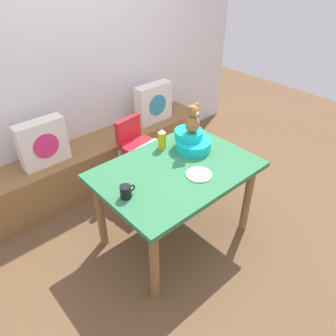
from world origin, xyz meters
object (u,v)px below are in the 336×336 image
Objects in this scene: teddy_bear at (193,119)px; coffee_mug at (126,192)px; highchair at (138,146)px; dinner_plate_near at (199,175)px; infant_seat_teal at (192,141)px; dining_table at (176,179)px; ketchup_bottle at (162,139)px; pillow_floral_right at (154,103)px; pillow_floral_left at (43,143)px.

teddy_bear is 2.08× the size of coffee_mug.
teddy_bear reaches higher than highchair.
infant_seat_teal is at bearing 53.37° from dinner_plate_near.
ketchup_bottle is at bearing 69.47° from dining_table.
pillow_floral_right is 1.14m from infant_seat_teal.
infant_seat_teal is (0.29, 0.13, 0.18)m from dining_table.
coffee_mug is at bearing -85.74° from pillow_floral_left.
dining_table is 6.21× the size of dinner_plate_near.
pillow_floral_left is at bearing 130.12° from infant_seat_teal.
dinner_plate_near is at bearing -95.81° from ketchup_bottle.
dining_table is 0.78m from highchair.
pillow_floral_left is 1.33× the size of infant_seat_teal.
pillow_floral_left reaches higher than dining_table.
coffee_mug reaches higher than dining_table.
dining_table is 0.22m from dinner_plate_near.
pillow_floral_right is at bearing 57.79° from dining_table.
teddy_bear is (0.11, -0.63, 0.50)m from highchair.
ketchup_bottle is (-0.07, -0.45, 0.31)m from highchair.
teddy_bear is (0.29, 0.13, 0.39)m from dining_table.
dinner_plate_near is (-0.67, -1.35, 0.07)m from pillow_floral_right.
dinner_plate_near is at bearing -97.25° from highchair.
highchair is 2.39× the size of infant_seat_teal.
pillow_floral_right is 0.71m from highchair.
highchair is at bearing 100.03° from infant_seat_teal.
pillow_floral_left is 3.67× the size of coffee_mug.
dinner_plate_near is at bearing -16.03° from coffee_mug.
coffee_mug is at bearing -151.94° from ketchup_bottle.
dining_table is 10.35× the size of coffee_mug.
dining_table is 6.71× the size of ketchup_bottle.
coffee_mug is at bearing -131.24° from highchair.
infant_seat_teal is at bearing -44.40° from ketchup_bottle.
highchair is 0.70m from infant_seat_teal.
pillow_floral_right is at bearing 36.92° from highchair.
teddy_bear is (0.88, -1.04, 0.34)m from pillow_floral_left.
teddy_bear reaches higher than pillow_floral_right.
ketchup_bottle is (-0.62, -0.87, 0.15)m from pillow_floral_right.
ketchup_bottle reaches higher than dining_table.
ketchup_bottle reaches higher than highchair.
ketchup_bottle reaches higher than dinner_plate_near.
coffee_mug is at bearing 163.97° from dinner_plate_near.
dining_table is at bearing -103.70° from highchair.
dinner_plate_near is (-0.23, -0.31, -0.07)m from infant_seat_teal.
coffee_mug is (-0.61, -0.32, -0.04)m from ketchup_bottle.
dinner_plate_near is (-0.23, -0.31, -0.27)m from teddy_bear.
ketchup_bottle is (0.70, -0.87, 0.15)m from pillow_floral_left.
ketchup_bottle is (0.11, 0.31, 0.20)m from dining_table.
pillow_floral_left and pillow_floral_right have the same top height.
pillow_floral_right is at bearing 63.53° from dinner_plate_near.
dining_table is 0.38m from ketchup_bottle.
pillow_floral_right is at bearing 44.00° from coffee_mug.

